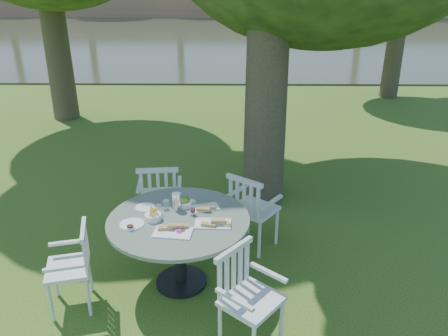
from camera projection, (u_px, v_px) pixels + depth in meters
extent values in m
plane|color=#23410D|center=(224.00, 232.00, 5.85)|extent=(140.00, 140.00, 0.00)
cylinder|color=black|center=(182.00, 281.00, 4.86)|extent=(0.56, 0.56, 0.04)
cylinder|color=black|center=(180.00, 252.00, 4.70)|extent=(0.12, 0.12, 0.74)
cylinder|color=#5F6D5B|center=(179.00, 220.00, 4.55)|extent=(1.49, 1.49, 0.04)
cylinder|color=silver|center=(277.00, 227.00, 5.50)|extent=(0.04, 0.04, 0.49)
cylinder|color=silver|center=(248.00, 216.00, 5.75)|extent=(0.04, 0.04, 0.49)
cylinder|color=silver|center=(259.00, 240.00, 5.21)|extent=(0.04, 0.04, 0.49)
cylinder|color=silver|center=(230.00, 228.00, 5.46)|extent=(0.04, 0.04, 0.49)
cube|color=silver|center=(254.00, 209.00, 5.37)|extent=(0.68, 0.67, 0.04)
cube|color=silver|center=(244.00, 199.00, 5.12)|extent=(0.43, 0.34, 0.50)
cylinder|color=silver|center=(179.00, 207.00, 5.97)|extent=(0.04, 0.04, 0.50)
cylinder|color=silver|center=(146.00, 208.00, 5.93)|extent=(0.04, 0.04, 0.50)
cylinder|color=silver|center=(178.00, 222.00, 5.60)|extent=(0.04, 0.04, 0.50)
cylinder|color=silver|center=(143.00, 223.00, 5.57)|extent=(0.04, 0.04, 0.50)
cube|color=silver|center=(160.00, 197.00, 5.66)|extent=(0.56, 0.52, 0.04)
cube|color=silver|center=(158.00, 188.00, 5.36)|extent=(0.51, 0.10, 0.51)
cylinder|color=silver|center=(55.00, 278.00, 4.58)|extent=(0.04, 0.04, 0.44)
cylinder|color=silver|center=(51.00, 303.00, 4.23)|extent=(0.04, 0.04, 0.44)
cylinder|color=silver|center=(90.00, 273.00, 4.66)|extent=(0.04, 0.04, 0.44)
cylinder|color=silver|center=(88.00, 297.00, 4.31)|extent=(0.04, 0.04, 0.44)
cube|color=silver|center=(68.00, 268.00, 4.35)|extent=(0.51, 0.54, 0.04)
cube|color=silver|center=(86.00, 248.00, 4.31)|extent=(0.15, 0.45, 0.45)
cylinder|color=silver|center=(282.00, 321.00, 3.99)|extent=(0.04, 0.04, 0.47)
cylinder|color=silver|center=(220.00, 326.00, 3.92)|extent=(0.04, 0.04, 0.47)
cylinder|color=silver|center=(249.00, 302.00, 4.21)|extent=(0.04, 0.04, 0.47)
cube|color=silver|center=(252.00, 301.00, 3.85)|extent=(0.65, 0.66, 0.04)
cube|color=silver|center=(234.00, 271.00, 3.89)|extent=(0.34, 0.40, 0.48)
cube|color=white|center=(173.00, 232.00, 4.27)|extent=(0.40, 0.27, 0.01)
cube|color=white|center=(213.00, 224.00, 4.43)|extent=(0.38, 0.23, 0.01)
cube|color=white|center=(204.00, 208.00, 4.74)|extent=(0.36, 0.27, 0.01)
cylinder|color=white|center=(132.00, 224.00, 4.42)|extent=(0.25, 0.25, 0.01)
cylinder|color=white|center=(145.00, 207.00, 4.75)|extent=(0.22, 0.22, 0.01)
cylinder|color=white|center=(153.00, 217.00, 4.50)|extent=(0.17, 0.17, 0.07)
cylinder|color=white|center=(184.00, 203.00, 4.78)|extent=(0.19, 0.19, 0.06)
cylinder|color=silver|center=(177.00, 202.00, 4.68)|extent=(0.10, 0.10, 0.19)
cylinder|color=white|center=(193.00, 208.00, 4.57)|extent=(0.06, 0.06, 0.17)
cylinder|color=white|center=(166.00, 206.00, 4.68)|extent=(0.07, 0.07, 0.12)
cylinder|color=white|center=(159.00, 210.00, 4.59)|extent=(0.07, 0.07, 0.11)
cylinder|color=white|center=(178.00, 232.00, 4.27)|extent=(0.07, 0.07, 0.03)
cylinder|color=white|center=(227.00, 225.00, 4.39)|extent=(0.08, 0.08, 0.03)
cylinder|color=white|center=(217.00, 223.00, 4.42)|extent=(0.08, 0.08, 0.03)
cylinder|color=white|center=(130.00, 228.00, 4.33)|extent=(0.08, 0.08, 0.03)
cube|color=#2F321D|center=(230.00, 36.00, 27.00)|extent=(100.00, 28.00, 0.12)
cube|color=#8B6141|center=(230.00, 5.00, 40.82)|extent=(100.00, 3.00, 2.20)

